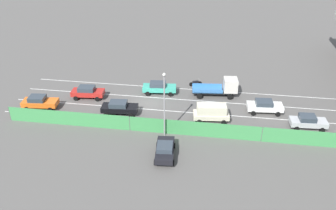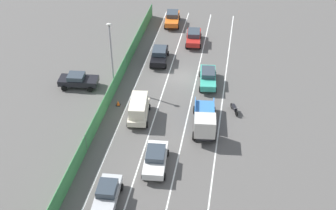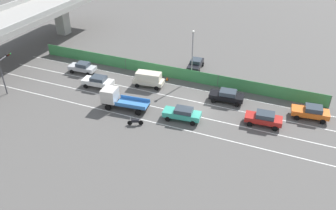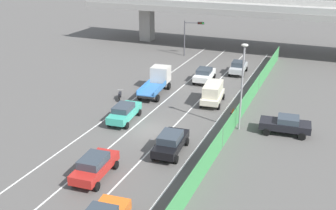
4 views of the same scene
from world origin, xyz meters
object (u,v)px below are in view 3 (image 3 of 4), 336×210
(car_sedan_silver, at_px, (83,67))
(flatbed_truck_blue, at_px, (117,98))
(car_van_cream, at_px, (149,78))
(parked_sedan_dark, at_px, (196,64))
(traffic_light, at_px, (5,67))
(street_lamp, at_px, (192,51))
(car_hatchback_white, at_px, (98,81))
(car_taxi_teal, at_px, (182,113))
(car_sedan_black, at_px, (227,96))
(car_taxi_orange, at_px, (311,112))
(motorcycle, at_px, (135,122))
(traffic_cone, at_px, (167,79))
(car_sedan_red, at_px, (264,118))

(car_sedan_silver, distance_m, flatbed_truck_blue, 12.17)
(car_van_cream, height_order, parked_sedan_dark, car_van_cream)
(car_van_cream, bearing_deg, traffic_light, 116.42)
(parked_sedan_dark, height_order, street_lamp, street_lamp)
(car_sedan_silver, xyz_separation_m, street_lamp, (4.08, -16.58, 3.78))
(car_hatchback_white, relative_size, car_taxi_teal, 0.96)
(car_van_cream, xyz_separation_m, flatbed_truck_blue, (-6.84, 1.35, 0.11))
(car_sedan_black, relative_size, car_van_cream, 1.04)
(car_sedan_silver, relative_size, parked_sedan_dark, 0.97)
(car_sedan_black, distance_m, car_sedan_silver, 23.03)
(car_taxi_orange, height_order, motorcycle, car_taxi_orange)
(car_van_cream, distance_m, car_taxi_teal, 9.86)
(car_sedan_black, distance_m, flatbed_truck_blue, 14.69)
(parked_sedan_dark, distance_m, traffic_cone, 5.99)
(car_hatchback_white, distance_m, car_taxi_teal, 14.62)
(car_sedan_black, height_order, parked_sedan_dark, car_sedan_black)
(car_sedan_black, distance_m, traffic_light, 30.74)
(parked_sedan_dark, bearing_deg, car_sedan_red, -132.21)
(car_taxi_orange, height_order, flatbed_truck_blue, flatbed_truck_blue)
(street_lamp, bearing_deg, car_van_cream, 128.19)
(car_sedan_black, bearing_deg, car_hatchback_white, 99.76)
(car_van_cream, relative_size, parked_sedan_dark, 1.01)
(car_sedan_silver, bearing_deg, street_lamp, -76.16)
(car_taxi_teal, distance_m, parked_sedan_dark, 14.62)
(car_hatchback_white, xyz_separation_m, car_taxi_orange, (3.32, -28.95, 0.02))
(flatbed_truck_blue, bearing_deg, traffic_cone, -18.18)
(car_hatchback_white, xyz_separation_m, car_sedan_silver, (3.04, 4.76, -0.01))
(car_taxi_teal, height_order, car_taxi_orange, car_taxi_orange)
(car_hatchback_white, height_order, car_taxi_orange, car_taxi_orange)
(car_sedan_red, bearing_deg, parked_sedan_dark, 47.79)
(car_taxi_teal, height_order, motorcycle, car_taxi_teal)
(traffic_light, bearing_deg, car_sedan_black, -73.15)
(flatbed_truck_blue, xyz_separation_m, street_lamp, (10.89, -6.50, 3.35))
(motorcycle, relative_size, street_lamp, 0.23)
(flatbed_truck_blue, relative_size, traffic_light, 1.20)
(traffic_light, bearing_deg, street_lamp, -60.65)
(car_hatchback_white, relative_size, motorcycle, 2.53)
(car_hatchback_white, relative_size, car_sedan_silver, 1.06)
(traffic_light, distance_m, street_lamp, 26.24)
(car_sedan_red, relative_size, motorcycle, 2.48)
(traffic_light, bearing_deg, car_taxi_teal, -84.34)
(car_taxi_teal, distance_m, motorcycle, 5.90)
(car_sedan_red, xyz_separation_m, car_sedan_silver, (3.43, 28.52, -0.02))
(traffic_light, bearing_deg, car_sedan_silver, -35.59)
(flatbed_truck_blue, bearing_deg, car_taxi_teal, -86.48)
(flatbed_truck_blue, distance_m, traffic_cone, 10.08)
(car_sedan_black, height_order, car_sedan_silver, car_sedan_black)
(flatbed_truck_blue, bearing_deg, motorcycle, -123.75)
(car_van_cream, height_order, traffic_light, traffic_light)
(car_sedan_red, bearing_deg, flatbed_truck_blue, 100.39)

